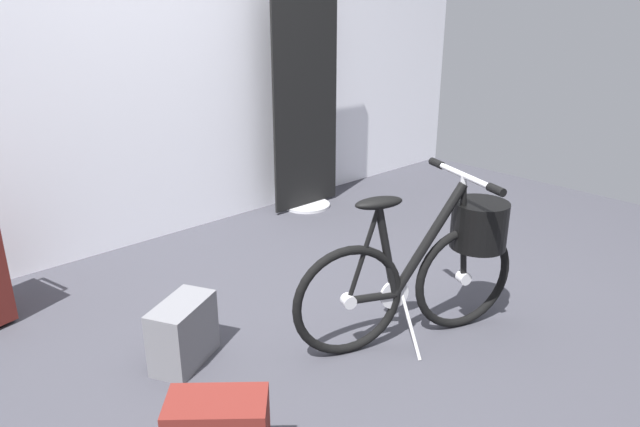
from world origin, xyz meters
TOP-DOWN VIEW (x-y plane):
  - ground_plane at (0.00, 0.00)m, footprint 6.16×6.16m
  - back_wall at (0.00, 1.79)m, footprint 6.16×0.10m
  - floor_banner_stand at (1.15, 1.53)m, footprint 0.60×0.36m
  - folding_bike_foreground at (0.37, -0.23)m, footprint 1.07×0.56m
  - backpack_on_floor at (-0.61, 0.36)m, footprint 0.36×0.30m

SIDE VIEW (x-z plane):
  - ground_plane at x=0.00m, z-range 0.00..0.00m
  - backpack_on_floor at x=-0.61m, z-range 0.00..0.29m
  - folding_bike_foreground at x=0.37m, z-range -0.01..0.78m
  - floor_banner_stand at x=1.15m, z-range -0.09..1.60m
  - back_wall at x=0.00m, z-range 0.00..2.61m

